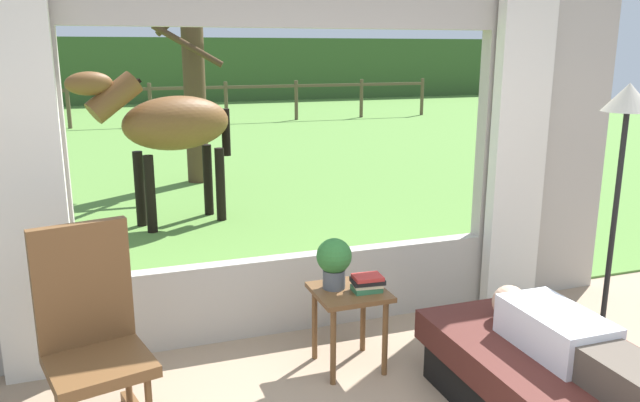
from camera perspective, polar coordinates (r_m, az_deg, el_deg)
The scene contains 15 objects.
back_wall_with_window at distance 4.23m, azimuth -2.08°, elevation 4.03°, with size 5.20×0.12×2.55m.
curtain_panel_left at distance 3.94m, azimuth -25.59°, elevation 1.21°, with size 0.44×0.10×2.40m, color silver.
curtain_panel_right at distance 4.89m, azimuth 17.76°, elevation 4.13°, with size 0.44×0.10×2.40m, color silver.
outdoor_pasture_lawn at distance 15.05m, azimuth -14.63°, elevation 5.88°, with size 36.00×21.68×0.02m, color #568438.
distant_hill_ridge at distance 24.76m, azimuth -16.91°, elevation 11.44°, with size 36.00×2.00×2.40m, color #39572A.
recliner_sofa at distance 3.59m, azimuth 21.98°, elevation -16.46°, with size 0.91×1.71×0.42m.
reclining_person at distance 3.41m, azimuth 23.00°, elevation -12.38°, with size 0.34×1.43×0.22m.
rocking_chair at distance 3.41m, azimuth -20.24°, elevation -11.70°, with size 0.61×0.77×1.12m.
side_table at distance 3.90m, azimuth 2.71°, elevation -9.45°, with size 0.44×0.44×0.52m.
potted_plant at distance 3.83m, azimuth 1.30°, elevation -5.46°, with size 0.22×0.22×0.32m.
book_stack at distance 3.83m, azimuth 4.37°, elevation -7.54°, with size 0.21×0.16×0.11m.
floor_lamp_right at distance 4.43m, azimuth 26.22°, elevation 5.34°, with size 0.32×0.32×1.76m.
horse at distance 7.07m, azimuth -13.65°, elevation 6.83°, with size 1.81×0.89×1.73m.
pasture_tree at distance 9.37m, azimuth -11.56°, elevation 12.10°, with size 1.39×1.38×3.53m.
pasture_fence_line at distance 16.95m, azimuth -15.40°, elevation 9.18°, with size 16.10×0.10×1.10m.
Camera 1 is at (-1.24, -1.72, 1.96)m, focal length 34.73 mm.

